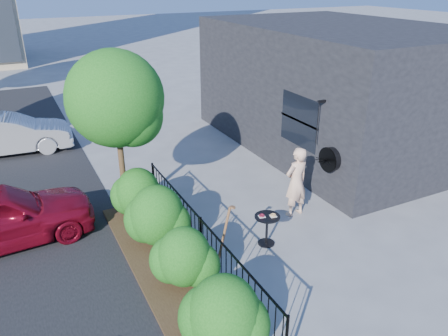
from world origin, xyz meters
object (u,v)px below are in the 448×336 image
car_silver (9,134)px  shovel (221,245)px  woman (296,182)px  patio_tree (119,105)px  cafe_table (267,225)px

car_silver → shovel: bearing=-153.8°
woman → car_silver: 9.67m
patio_tree → woman: 4.50m
woman → car_silver: size_ratio=0.45×
woman → shovel: size_ratio=1.20×
patio_tree → cafe_table: 4.24m
shovel → car_silver: 9.46m
cafe_table → woman: bearing=31.7°
cafe_table → car_silver: bearing=119.3°
patio_tree → woman: bearing=-28.1°
patio_tree → shovel: size_ratio=2.67×
cafe_table → woman: 1.58m
shovel → woman: bearing=25.6°
cafe_table → car_silver: car_silver is taller
cafe_table → shovel: size_ratio=0.50×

